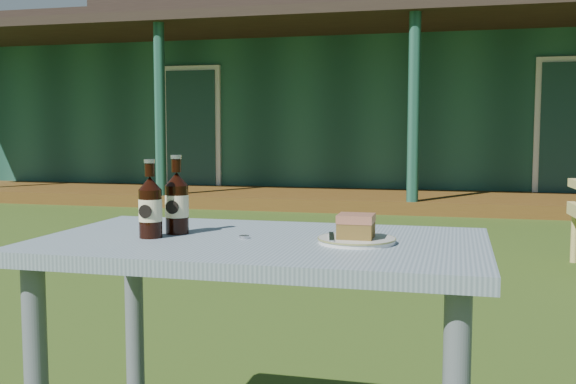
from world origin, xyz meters
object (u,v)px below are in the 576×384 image
(plate, at_px, (357,240))
(cake_slice, at_px, (356,226))
(cafe_table, at_px, (261,275))
(cola_bottle_far, at_px, (150,207))
(cola_bottle_near, at_px, (177,202))

(plate, bearing_deg, cake_slice, -106.50)
(cafe_table, xyz_separation_m, plate, (0.26, -0.01, 0.11))
(plate, distance_m, cola_bottle_far, 0.57)
(cafe_table, xyz_separation_m, cola_bottle_far, (-0.30, -0.06, 0.19))
(cafe_table, height_order, cola_bottle_far, cola_bottle_far)
(plate, xyz_separation_m, cola_bottle_near, (-0.52, 0.04, 0.08))
(cafe_table, relative_size, cola_bottle_far, 5.61)
(cafe_table, height_order, cake_slice, cake_slice)
(cake_slice, height_order, cola_bottle_far, cola_bottle_far)
(cake_slice, bearing_deg, cola_bottle_far, -175.35)
(cola_bottle_far, bearing_deg, plate, 5.10)
(plate, relative_size, cola_bottle_far, 0.95)
(plate, height_order, cola_bottle_far, cola_bottle_far)
(cafe_table, bearing_deg, cake_slice, -2.67)
(plate, relative_size, cola_bottle_near, 0.91)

